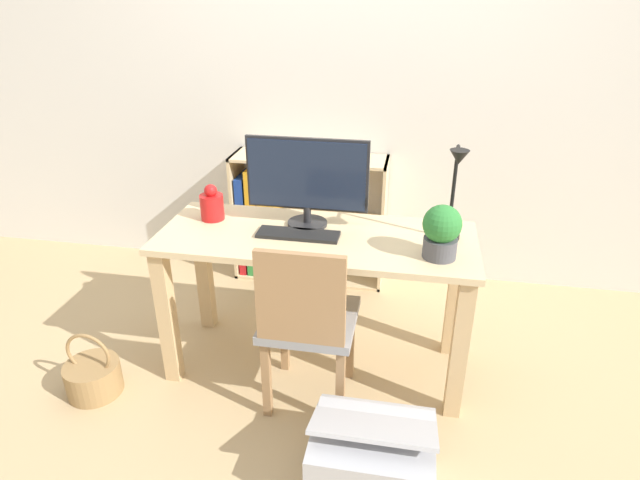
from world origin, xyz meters
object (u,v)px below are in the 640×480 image
object	(u,v)px
keyboard	(298,234)
potted_plant	(442,231)
desk_lamp	(455,186)
chair	(307,320)
basket	(93,376)
bookshelf	(283,223)
vase	(212,205)
storage_box	(372,459)
monitor	(307,178)

from	to	relation	value
keyboard	potted_plant	world-z (taller)	potted_plant
desk_lamp	chair	bearing A→B (deg)	-151.05
desk_lamp	basket	distance (m)	1.86
chair	desk_lamp	bearing A→B (deg)	38.57
chair	bookshelf	distance (m)	1.25
keyboard	bookshelf	xyz separation A→B (m)	(-0.31, 0.92, -0.37)
keyboard	bookshelf	bearing A→B (deg)	108.91
vase	basket	bearing A→B (deg)	-133.83
bookshelf	potted_plant	bearing A→B (deg)	-47.14
potted_plant	bookshelf	world-z (taller)	potted_plant
desk_lamp	potted_plant	distance (m)	0.21
desk_lamp	storage_box	size ratio (longest dim) A/B	0.93
desk_lamp	storage_box	distance (m)	1.13
bookshelf	storage_box	xyz separation A→B (m)	(0.73, -1.58, -0.22)
vase	storage_box	bearing A→B (deg)	-41.82
desk_lamp	chair	distance (m)	0.84
keyboard	storage_box	world-z (taller)	keyboard
potted_plant	storage_box	bearing A→B (deg)	-109.43
keyboard	bookshelf	distance (m)	1.03
keyboard	basket	bearing A→B (deg)	-157.90
monitor	desk_lamp	bearing A→B (deg)	-7.22
storage_box	potted_plant	bearing A→B (deg)	70.57
bookshelf	storage_box	distance (m)	1.75
keyboard	basket	distance (m)	1.18
monitor	chair	xyz separation A→B (m)	(0.08, -0.40, -0.50)
monitor	chair	bearing A→B (deg)	-78.96
desk_lamp	bookshelf	xyz separation A→B (m)	(-0.98, 0.87, -0.62)
desk_lamp	basket	world-z (taller)	desk_lamp
potted_plant	bookshelf	distance (m)	1.45
keyboard	vase	bearing A→B (deg)	165.58
potted_plant	bookshelf	xyz separation A→B (m)	(-0.93, 1.01, -0.48)
potted_plant	chair	world-z (taller)	potted_plant
vase	potted_plant	size ratio (longest dim) A/B	0.77
desk_lamp	bookshelf	bearing A→B (deg)	138.46
basket	storage_box	world-z (taller)	storage_box
basket	potted_plant	bearing A→B (deg)	10.33
vase	basket	world-z (taller)	vase
vase	potted_plant	world-z (taller)	potted_plant
keyboard	desk_lamp	distance (m)	0.71
bookshelf	storage_box	size ratio (longest dim) A/B	2.05
keyboard	basket	world-z (taller)	keyboard
keyboard	storage_box	size ratio (longest dim) A/B	0.80
basket	storage_box	xyz separation A→B (m)	(1.33, -0.29, 0.05)
keyboard	basket	size ratio (longest dim) A/B	1.13
potted_plant	bookshelf	bearing A→B (deg)	132.86
monitor	chair	size ratio (longest dim) A/B	0.67
storage_box	chair	bearing A→B (deg)	129.61
chair	bookshelf	size ratio (longest dim) A/B	0.88
keyboard	chair	xyz separation A→B (m)	(0.09, -0.27, -0.27)
keyboard	desk_lamp	xyz separation A→B (m)	(0.66, 0.05, 0.26)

